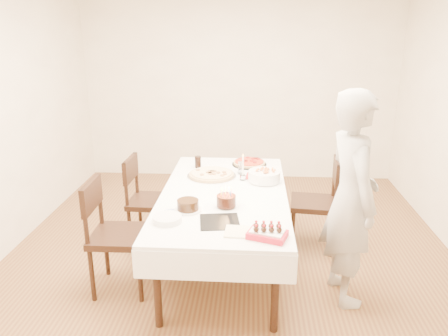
# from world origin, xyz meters

# --- Properties ---
(floor) EXTENTS (5.00, 5.00, 0.00)m
(floor) POSITION_xyz_m (0.00, 0.00, 0.00)
(floor) COLOR brown
(floor) RESTS_ON ground
(wall_back) EXTENTS (4.50, 0.04, 2.70)m
(wall_back) POSITION_xyz_m (0.00, 2.50, 1.35)
(wall_back) COLOR white
(wall_back) RESTS_ON floor
(wall_front) EXTENTS (4.50, 0.04, 2.70)m
(wall_front) POSITION_xyz_m (0.00, -2.50, 1.35)
(wall_front) COLOR white
(wall_front) RESTS_ON floor
(dining_table) EXTENTS (1.37, 2.25, 0.75)m
(dining_table) POSITION_xyz_m (-0.05, -0.11, 0.38)
(dining_table) COLOR white
(dining_table) RESTS_ON floor
(chair_right_savory) EXTENTS (0.54, 0.54, 0.96)m
(chair_right_savory) POSITION_xyz_m (0.83, 0.32, 0.48)
(chair_right_savory) COLOR black
(chair_right_savory) RESTS_ON floor
(chair_left_savory) EXTENTS (0.50, 0.50, 0.95)m
(chair_left_savory) POSITION_xyz_m (-0.83, 0.28, 0.47)
(chair_left_savory) COLOR black
(chair_left_savory) RESTS_ON floor
(chair_left_dessert) EXTENTS (0.53, 0.53, 1.00)m
(chair_left_dessert) POSITION_xyz_m (-0.91, -0.55, 0.50)
(chair_left_dessert) COLOR black
(chair_left_dessert) RESTS_ON floor
(person) EXTENTS (0.53, 0.71, 1.77)m
(person) POSITION_xyz_m (1.00, -0.53, 0.89)
(person) COLOR #B6B2AC
(person) RESTS_ON floor
(pizza_white) EXTENTS (0.60, 0.60, 0.04)m
(pizza_white) POSITION_xyz_m (-0.20, 0.31, 0.77)
(pizza_white) COLOR beige
(pizza_white) RESTS_ON dining_table
(pizza_pepperoni) EXTENTS (0.39, 0.39, 0.04)m
(pizza_pepperoni) POSITION_xyz_m (0.17, 0.72, 0.77)
(pizza_pepperoni) COLOR red
(pizza_pepperoni) RESTS_ON dining_table
(red_placemat) EXTENTS (0.24, 0.24, 0.01)m
(red_placemat) POSITION_xyz_m (0.25, 0.34, 0.75)
(red_placemat) COLOR #B21E1E
(red_placemat) RESTS_ON dining_table
(pasta_bowl) EXTENTS (0.33, 0.33, 0.10)m
(pasta_bowl) POSITION_xyz_m (0.32, 0.20, 0.81)
(pasta_bowl) COLOR white
(pasta_bowl) RESTS_ON dining_table
(taper_candle) EXTENTS (0.06, 0.06, 0.27)m
(taper_candle) POSITION_xyz_m (0.11, 0.23, 0.89)
(taper_candle) COLOR white
(taper_candle) RESTS_ON dining_table
(shaker_pair) EXTENTS (0.10, 0.10, 0.12)m
(shaker_pair) POSITION_xyz_m (0.08, 0.41, 0.81)
(shaker_pair) COLOR white
(shaker_pair) RESTS_ON dining_table
(cola_glass) EXTENTS (0.07, 0.07, 0.12)m
(cola_glass) POSITION_xyz_m (-0.38, 0.59, 0.81)
(cola_glass) COLOR black
(cola_glass) RESTS_ON dining_table
(layer_cake) EXTENTS (0.25, 0.25, 0.09)m
(layer_cake) POSITION_xyz_m (-0.32, -0.54, 0.80)
(layer_cake) COLOR black
(layer_cake) RESTS_ON dining_table
(cake_board) EXTENTS (0.34, 0.34, 0.01)m
(cake_board) POSITION_xyz_m (-0.04, -0.74, 0.75)
(cake_board) COLOR black
(cake_board) RESTS_ON dining_table
(birthday_cake) EXTENTS (0.21, 0.21, 0.16)m
(birthday_cake) POSITION_xyz_m (-0.01, -0.45, 0.84)
(birthday_cake) COLOR #3D1B10
(birthday_cake) RESTS_ON dining_table
(strawberry_box) EXTENTS (0.32, 0.26, 0.07)m
(strawberry_box) POSITION_xyz_m (0.32, -0.98, 0.78)
(strawberry_box) COLOR red
(strawberry_box) RESTS_ON dining_table
(box_lid) EXTENTS (0.31, 0.21, 0.02)m
(box_lid) POSITION_xyz_m (0.16, -0.92, 0.75)
(box_lid) COLOR beige
(box_lid) RESTS_ON dining_table
(plate_stack) EXTENTS (0.24, 0.24, 0.05)m
(plate_stack) POSITION_xyz_m (-0.45, -0.76, 0.77)
(plate_stack) COLOR white
(plate_stack) RESTS_ON dining_table
(china_plate) EXTENTS (0.20, 0.20, 0.01)m
(china_plate) POSITION_xyz_m (-0.44, -0.63, 0.75)
(china_plate) COLOR white
(china_plate) RESTS_ON dining_table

